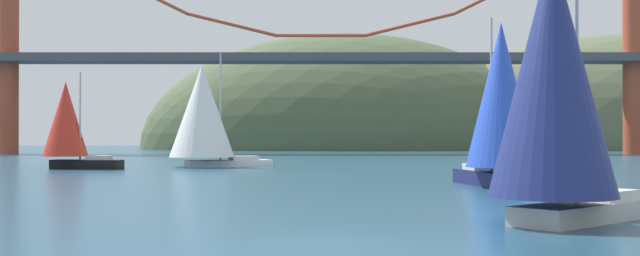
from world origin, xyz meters
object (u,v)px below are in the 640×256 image
(sailboat_white_mainsail, at_px, (202,113))
(sailboat_navy_sail, at_px, (553,81))
(sailboat_blue_spinnaker, at_px, (498,102))
(sailboat_scarlet_sail, at_px, (66,123))

(sailboat_white_mainsail, relative_size, sailboat_navy_sail, 1.09)
(sailboat_navy_sail, distance_m, sailboat_blue_spinnaker, 18.14)
(sailboat_scarlet_sail, distance_m, sailboat_white_mainsail, 11.51)
(sailboat_white_mainsail, bearing_deg, sailboat_navy_sail, -68.00)
(sailboat_scarlet_sail, distance_m, sailboat_blue_spinnaker, 38.76)
(sailboat_white_mainsail, bearing_deg, sailboat_blue_spinnaker, -52.38)
(sailboat_scarlet_sail, xyz_separation_m, sailboat_navy_sail, (28.86, -40.91, 0.74))
(sailboat_navy_sail, bearing_deg, sailboat_scarlet_sail, 125.20)
(sailboat_scarlet_sail, bearing_deg, sailboat_blue_spinnaker, -36.28)
(sailboat_white_mainsail, height_order, sailboat_navy_sail, sailboat_white_mainsail)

